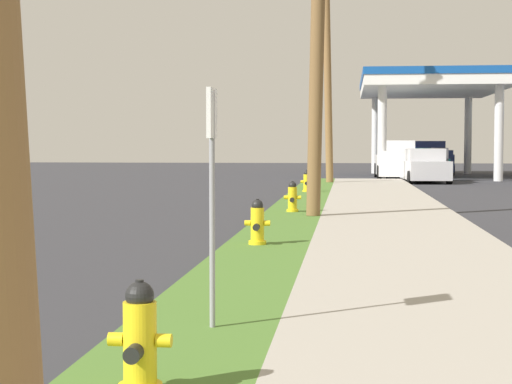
{
  "coord_description": "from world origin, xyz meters",
  "views": [
    {
      "loc": [
        2.02,
        -0.75,
        1.74
      ],
      "look_at": [
        0.47,
        13.29,
        0.95
      ],
      "focal_mm": 58.87,
      "sensor_mm": 36.0,
      "label": 1
    }
  ],
  "objects_px": {
    "car_teal_by_near_pump": "(430,164)",
    "truck_black_on_apron": "(415,158)",
    "street_sign_post": "(212,157)",
    "truck_navy_at_forecourt": "(429,159)",
    "fire_hydrant_fourth": "(307,182)",
    "utility_pole_midground": "(318,10)",
    "fire_hydrant_third": "(292,198)",
    "fire_hydrant_second": "(257,225)",
    "car_silver_by_far_pump": "(424,167)",
    "truck_white_at_far_bay": "(397,161)",
    "utility_pole_background": "(327,67)",
    "fire_hydrant_nearest": "(140,344)"
  },
  "relations": [
    {
      "from": "fire_hydrant_nearest",
      "to": "truck_navy_at_forecourt",
      "type": "xyz_separation_m",
      "value": [
        6.05,
        44.54,
        0.47
      ]
    },
    {
      "from": "utility_pole_midground",
      "to": "truck_white_at_far_bay",
      "type": "xyz_separation_m",
      "value": [
        3.17,
        24.24,
        -3.88
      ]
    },
    {
      "from": "utility_pole_midground",
      "to": "truck_navy_at_forecourt",
      "type": "relative_size",
      "value": 1.67
    },
    {
      "from": "fire_hydrant_third",
      "to": "fire_hydrant_fourth",
      "type": "distance_m",
      "value": 8.76
    },
    {
      "from": "street_sign_post",
      "to": "fire_hydrant_third",
      "type": "bearing_deg",
      "value": 90.64
    },
    {
      "from": "fire_hydrant_nearest",
      "to": "truck_black_on_apron",
      "type": "bearing_deg",
      "value": 83.43
    },
    {
      "from": "fire_hydrant_nearest",
      "to": "utility_pole_midground",
      "type": "bearing_deg",
      "value": 87.35
    },
    {
      "from": "car_silver_by_far_pump",
      "to": "fire_hydrant_fourth",
      "type": "bearing_deg",
      "value": -115.37
    },
    {
      "from": "fire_hydrant_fourth",
      "to": "utility_pole_background",
      "type": "distance_m",
      "value": 8.88
    },
    {
      "from": "fire_hydrant_nearest",
      "to": "fire_hydrant_fourth",
      "type": "height_order",
      "value": "same"
    },
    {
      "from": "fire_hydrant_second",
      "to": "truck_white_at_far_bay",
      "type": "bearing_deg",
      "value": 82.52
    },
    {
      "from": "fire_hydrant_fourth",
      "to": "car_silver_by_far_pump",
      "type": "distance_m",
      "value": 11.48
    },
    {
      "from": "fire_hydrant_second",
      "to": "truck_black_on_apron",
      "type": "distance_m",
      "value": 40.2
    },
    {
      "from": "utility_pole_background",
      "to": "street_sign_post",
      "type": "xyz_separation_m",
      "value": [
        -0.28,
        -29.29,
        -3.47
      ]
    },
    {
      "from": "truck_navy_at_forecourt",
      "to": "truck_white_at_far_bay",
      "type": "distance_m",
      "value": 6.75
    },
    {
      "from": "utility_pole_background",
      "to": "car_silver_by_far_pump",
      "type": "xyz_separation_m",
      "value": [
        4.4,
        2.83,
        -4.39
      ]
    },
    {
      "from": "fire_hydrant_nearest",
      "to": "utility_pole_background",
      "type": "distance_m",
      "value": 31.64
    },
    {
      "from": "fire_hydrant_third",
      "to": "truck_black_on_apron",
      "type": "xyz_separation_m",
      "value": [
        5.52,
        33.03,
        0.47
      ]
    },
    {
      "from": "utility_pole_midground",
      "to": "street_sign_post",
      "type": "bearing_deg",
      "value": -92.36
    },
    {
      "from": "street_sign_post",
      "to": "truck_navy_at_forecourt",
      "type": "bearing_deg",
      "value": 82.1
    },
    {
      "from": "utility_pole_background",
      "to": "street_sign_post",
      "type": "distance_m",
      "value": 29.49
    },
    {
      "from": "fire_hydrant_fourth",
      "to": "truck_white_at_far_bay",
      "type": "height_order",
      "value": "truck_white_at_far_bay"
    },
    {
      "from": "truck_navy_at_forecourt",
      "to": "truck_black_on_apron",
      "type": "xyz_separation_m",
      "value": [
        -0.52,
        3.49,
        0.0
      ]
    },
    {
      "from": "car_teal_by_near_pump",
      "to": "truck_black_on_apron",
      "type": "distance_m",
      "value": 6.91
    },
    {
      "from": "fire_hydrant_fourth",
      "to": "utility_pole_background",
      "type": "xyz_separation_m",
      "value": [
        0.52,
        7.54,
        4.66
      ]
    },
    {
      "from": "fire_hydrant_second",
      "to": "car_silver_by_far_pump",
      "type": "distance_m",
      "value": 26.36
    },
    {
      "from": "fire_hydrant_nearest",
      "to": "truck_navy_at_forecourt",
      "type": "height_order",
      "value": "truck_navy_at_forecourt"
    },
    {
      "from": "fire_hydrant_fourth",
      "to": "car_teal_by_near_pump",
      "type": "bearing_deg",
      "value": 71.36
    },
    {
      "from": "car_teal_by_near_pump",
      "to": "truck_black_on_apron",
      "type": "relative_size",
      "value": 0.82
    },
    {
      "from": "truck_navy_at_forecourt",
      "to": "fire_hydrant_nearest",
      "type": "bearing_deg",
      "value": -97.74
    },
    {
      "from": "utility_pole_midground",
      "to": "street_sign_post",
      "type": "distance_m",
      "value": 12.35
    },
    {
      "from": "fire_hydrant_fourth",
      "to": "truck_black_on_apron",
      "type": "xyz_separation_m",
      "value": [
        5.61,
        24.28,
        0.47
      ]
    },
    {
      "from": "street_sign_post",
      "to": "truck_white_at_far_bay",
      "type": "relative_size",
      "value": 0.39
    },
    {
      "from": "street_sign_post",
      "to": "car_teal_by_near_pump",
      "type": "height_order",
      "value": "street_sign_post"
    },
    {
      "from": "fire_hydrant_fourth",
      "to": "car_teal_by_near_pump",
      "type": "height_order",
      "value": "car_teal_by_near_pump"
    },
    {
      "from": "fire_hydrant_fourth",
      "to": "truck_black_on_apron",
      "type": "relative_size",
      "value": 0.13
    },
    {
      "from": "fire_hydrant_third",
      "to": "fire_hydrant_fourth",
      "type": "xyz_separation_m",
      "value": [
        -0.09,
        8.75,
        0.0
      ]
    },
    {
      "from": "truck_white_at_far_bay",
      "to": "utility_pole_background",
      "type": "bearing_deg",
      "value": -116.15
    },
    {
      "from": "car_teal_by_near_pump",
      "to": "fire_hydrant_third",
      "type": "bearing_deg",
      "value": -102.45
    },
    {
      "from": "fire_hydrant_fourth",
      "to": "truck_black_on_apron",
      "type": "distance_m",
      "value": 24.92
    },
    {
      "from": "street_sign_post",
      "to": "truck_black_on_apron",
      "type": "xyz_separation_m",
      "value": [
        5.38,
        46.02,
        -0.72
      ]
    },
    {
      "from": "truck_white_at_far_bay",
      "to": "fire_hydrant_nearest",
      "type": "bearing_deg",
      "value": -95.71
    },
    {
      "from": "fire_hydrant_third",
      "to": "car_teal_by_near_pump",
      "type": "height_order",
      "value": "car_teal_by_near_pump"
    },
    {
      "from": "fire_hydrant_second",
      "to": "truck_white_at_far_bay",
      "type": "height_order",
      "value": "truck_white_at_far_bay"
    },
    {
      "from": "fire_hydrant_third",
      "to": "truck_navy_at_forecourt",
      "type": "height_order",
      "value": "truck_navy_at_forecourt"
    },
    {
      "from": "fire_hydrant_third",
      "to": "truck_white_at_far_bay",
      "type": "bearing_deg",
      "value": 80.67
    },
    {
      "from": "truck_black_on_apron",
      "to": "truck_white_at_far_bay",
      "type": "relative_size",
      "value": 1.02
    },
    {
      "from": "fire_hydrant_fourth",
      "to": "car_silver_by_far_pump",
      "type": "xyz_separation_m",
      "value": [
        4.92,
        10.37,
        0.28
      ]
    },
    {
      "from": "car_silver_by_far_pump",
      "to": "truck_navy_at_forecourt",
      "type": "relative_size",
      "value": 0.84
    },
    {
      "from": "fire_hydrant_second",
      "to": "street_sign_post",
      "type": "distance_m",
      "value": 6.34
    }
  ]
}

